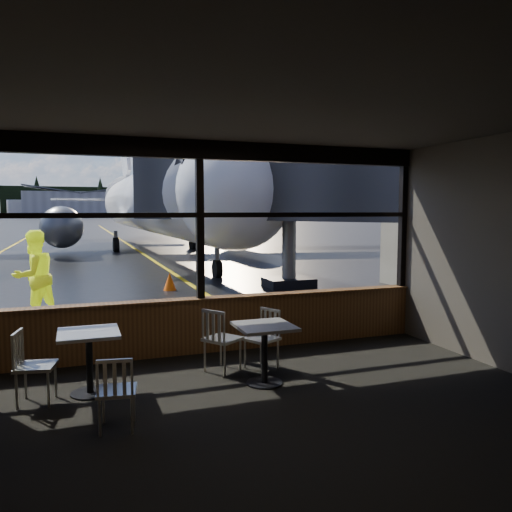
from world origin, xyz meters
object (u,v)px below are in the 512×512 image
chair_near_w (223,340)px  chair_mid_w (36,367)px  cone_nose (170,281)px  chair_near_e (261,339)px  airliner (157,156)px  cafe_table_near (265,355)px  cafe_table_mid (89,363)px  chair_mid_s (117,392)px  ground_crew (34,276)px  jet_bridge (277,213)px

chair_near_w → chair_mid_w: chair_near_w is taller
chair_near_w → cone_nose: size_ratio=1.81×
chair_near_e → chair_near_w: chair_near_w is taller
airliner → cafe_table_near: bearing=-96.3°
cafe_table_near → chair_near_w: chair_near_w is taller
chair_near_e → chair_near_w: (-0.58, 0.08, 0.03)m
cafe_table_mid → chair_mid_s: bearing=-78.1°
chair_near_w → cone_nose: bearing=140.7°
cafe_table_mid → ground_crew: bearing=101.4°
jet_bridge → chair_mid_s: (-5.15, -8.06, -1.89)m
chair_near_w → chair_mid_s: size_ratio=1.13×
jet_bridge → ground_crew: (-6.38, -1.99, -1.33)m
chair_mid_w → cafe_table_near: bearing=94.8°
chair_near_e → chair_mid_w: bearing=69.8°
chair_near_w → chair_mid_w: size_ratio=1.04×
jet_bridge → cone_nose: jet_bridge is taller
cafe_table_near → ground_crew: bearing=121.4°
airliner → chair_mid_w: bearing=-103.6°
chair_near_e → chair_mid_w: 3.09m
airliner → cone_nose: 15.30m
ground_crew → cone_nose: 4.77m
chair_near_w → chair_mid_w: (-2.49, -0.42, -0.02)m
jet_bridge → airliner: bearing=93.9°
chair_near_e → chair_mid_w: (-3.07, -0.34, 0.01)m
chair_mid_s → chair_mid_w: (-0.88, 1.08, 0.04)m
cone_nose → jet_bridge: bearing=-22.8°
chair_near_e → cafe_table_mid: bearing=68.8°
cone_nose → chair_mid_s: bearing=-103.4°
chair_mid_s → cafe_table_near: bearing=30.8°
airliner → chair_near_e: 22.78m
cafe_table_near → chair_near_e: (0.20, 0.64, 0.04)m
chair_near_e → chair_mid_w: size_ratio=0.97×
chair_near_w → chair_mid_s: bearing=-82.0°
jet_bridge → chair_near_w: 7.67m
cafe_table_mid → chair_near_w: (1.87, 0.31, 0.07)m
chair_mid_w → chair_near_w: bearing=110.3°
ground_crew → cafe_table_mid: bearing=62.3°
cafe_table_mid → chair_near_e: bearing=5.4°
chair_mid_s → cone_nose: bearing=86.1°
chair_near_e → chair_near_w: bearing=55.8°
cone_nose → cafe_table_mid: bearing=-107.0°
jet_bridge → cone_nose: (-2.93, 1.23, -2.05)m
jet_bridge → chair_near_e: size_ratio=11.74×
ground_crew → cone_nose: (3.45, 3.22, -0.71)m
cafe_table_near → cone_nose: size_ratio=1.56×
airliner → chair_mid_s: airliner is taller
chair_mid_s → chair_mid_w: bearing=138.5°
chair_near_e → chair_mid_s: chair_near_e is taller
cafe_table_mid → ground_crew: ground_crew is taller
jet_bridge → chair_near_e: (-2.95, -6.64, -1.86)m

